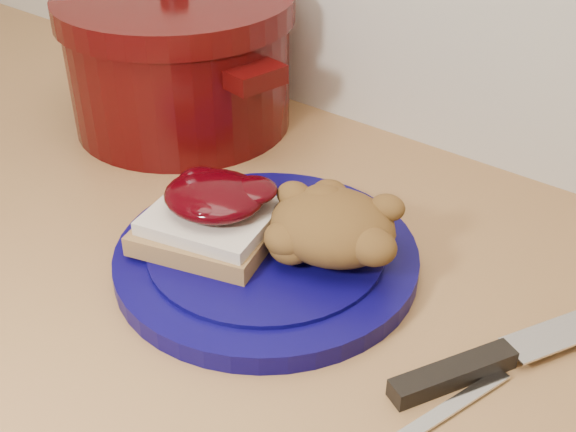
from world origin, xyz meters
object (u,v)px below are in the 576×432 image
Objects in this scene: dutch_oven at (179,60)px; chef_knife at (494,358)px; pepper_grinder at (156,69)px; plate at (267,257)px; butter_knife at (435,417)px.

chef_knife is at bearing -17.49° from dutch_oven.
dutch_oven is 2.95× the size of pepper_grinder.
pepper_grinder is at bearing 100.94° from chef_knife.
plate is 0.37m from pepper_grinder.
butter_knife is 0.60m from pepper_grinder.
chef_knife is 2.29× the size of pepper_grinder.
plate is at bearing -31.26° from dutch_oven.
butter_knife is 1.29× the size of pepper_grinder.
dutch_oven is at bearing 80.69° from butter_knife.
chef_knife reaches higher than butter_knife.
dutch_oven is at bearing 148.74° from plate.
plate reaches higher than chef_knife.
chef_knife is at bearing -16.18° from pepper_grinder.
plate is at bearing 89.01° from butter_knife.
butter_knife is at bearing -23.66° from pepper_grinder.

